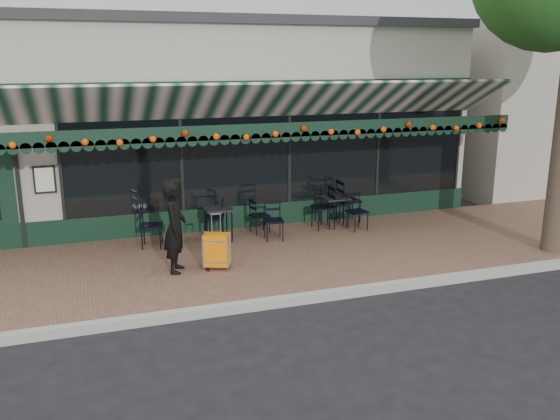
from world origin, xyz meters
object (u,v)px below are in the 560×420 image
object	(u,v)px
chair_a_left	(323,208)
cafe_table_b	(218,211)
cafe_table_a	(335,200)
chair_a_right	(348,201)
suitcase	(217,250)
chair_b_left	(214,218)
chair_b_right	(260,216)
chair_a_front	(357,212)
woman	(175,227)
chair_b_front	(274,221)
chair_solo	(152,226)

from	to	relation	value
chair_a_left	cafe_table_b	bearing A→B (deg)	-87.22
cafe_table_a	chair_a_right	bearing A→B (deg)	27.62
cafe_table_a	suitcase	bearing A→B (deg)	-149.07
chair_a_left	chair_b_left	xyz separation A→B (m)	(-2.42, 0.12, -0.06)
suitcase	cafe_table_b	xyz separation A→B (m)	(0.42, 1.70, 0.27)
cafe_table_a	cafe_table_b	xyz separation A→B (m)	(-2.69, -0.17, 0.01)
chair_b_left	chair_b_right	size ratio (longest dim) A/B	1.09
cafe_table_b	chair_a_right	world-z (taller)	chair_a_right
chair_a_right	chair_a_front	size ratio (longest dim) A/B	1.22
suitcase	chair_b_left	world-z (taller)	suitcase
cafe_table_b	chair_b_left	distance (m)	0.31
chair_a_left	woman	bearing A→B (deg)	-63.94
chair_a_front	chair_b_front	xyz separation A→B (m)	(-1.95, -0.09, -0.01)
chair_a_right	chair_solo	world-z (taller)	chair_a_right
suitcase	chair_solo	distance (m)	1.90
woman	chair_a_front	xyz separation A→B (m)	(4.16, 1.34, -0.40)
chair_a_left	chair_a_front	size ratio (longest dim) A/B	1.15
chair_a_left	chair_a_right	distance (m)	0.79
chair_b_left	woman	bearing A→B (deg)	-14.90
chair_b_right	chair_a_right	bearing A→B (deg)	-93.06
woman	chair_b_left	world-z (taller)	woman
cafe_table_a	chair_a_left	distance (m)	0.33
suitcase	chair_b_right	distance (m)	2.33
chair_b_right	chair_b_front	size ratio (longest dim) A/B	0.95
chair_a_front	suitcase	bearing A→B (deg)	-166.41
chair_a_right	chair_b_left	world-z (taller)	chair_a_right
chair_a_front	chair_solo	size ratio (longest dim) A/B	0.94
chair_a_right	chair_solo	size ratio (longest dim) A/B	1.14
woman	chair_a_left	xyz separation A→B (m)	(3.52, 1.71, -0.34)
chair_a_front	chair_solo	world-z (taller)	chair_solo
suitcase	chair_a_right	bearing A→B (deg)	53.71
suitcase	cafe_table_a	size ratio (longest dim) A/B	1.52
chair_a_right	chair_b_left	bearing A→B (deg)	93.54
woman	chair_solo	bearing A→B (deg)	26.52
woman	chair_b_left	size ratio (longest dim) A/B	1.97
chair_a_right	chair_a_front	distance (m)	0.67
woman	cafe_table_a	distance (m)	4.21
chair_b_right	chair_b_left	bearing A→B (deg)	79.39
chair_a_front	chair_solo	distance (m)	4.40
chair_b_right	chair_solo	size ratio (longest dim) A/B	0.87
chair_b_left	chair_b_front	bearing A→B (deg)	78.29
cafe_table_a	chair_solo	size ratio (longest dim) A/B	0.77
chair_b_left	chair_b_right	xyz separation A→B (m)	(0.98, -0.04, -0.03)
chair_a_left	chair_a_front	world-z (taller)	chair_a_left
chair_a_right	chair_b_front	distance (m)	2.18
chair_b_left	cafe_table_b	bearing A→B (deg)	24.07
cafe_table_a	chair_b_right	distance (m)	1.75
chair_a_front	chair_b_front	distance (m)	1.95
chair_b_left	chair_b_right	world-z (taller)	chair_b_left
chair_a_front	chair_b_left	size ratio (longest dim) A/B	0.99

